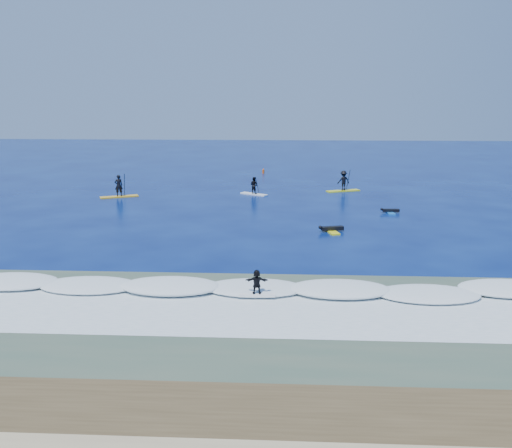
# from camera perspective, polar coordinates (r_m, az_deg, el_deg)

# --- Properties ---
(ground) EXTENTS (160.00, 160.00, 0.00)m
(ground) POSITION_cam_1_polar(r_m,az_deg,el_deg) (36.89, -0.83, -1.42)
(ground) COLOR #04114D
(ground) RESTS_ON ground
(wet_sand_strip) EXTENTS (90.00, 5.00, 0.08)m
(wet_sand_strip) POSITION_cam_1_polar(r_m,az_deg,el_deg) (17.02, -5.94, -19.59)
(wet_sand_strip) COLOR #463721
(wet_sand_strip) RESTS_ON ground
(shallow_water) EXTENTS (90.00, 13.00, 0.01)m
(shallow_water) POSITION_cam_1_polar(r_m,az_deg,el_deg) (23.63, -3.12, -9.81)
(shallow_water) COLOR #3E5542
(shallow_water) RESTS_ON ground
(breaking_wave) EXTENTS (40.00, 6.00, 0.30)m
(breaking_wave) POSITION_cam_1_polar(r_m,az_deg,el_deg) (27.34, -2.23, -6.60)
(breaking_wave) COLOR white
(breaking_wave) RESTS_ON ground
(whitewater) EXTENTS (34.00, 5.00, 0.02)m
(whitewater) POSITION_cam_1_polar(r_m,az_deg,el_deg) (24.55, -2.87, -8.93)
(whitewater) COLOR silver
(whitewater) RESTS_ON ground
(sup_paddler_left) EXTENTS (3.41, 2.18, 2.37)m
(sup_paddler_left) POSITION_cam_1_polar(r_m,az_deg,el_deg) (52.85, -13.55, 3.42)
(sup_paddler_left) COLOR yellow
(sup_paddler_left) RESTS_ON ground
(sup_paddler_center) EXTENTS (2.64, 2.05, 1.90)m
(sup_paddler_center) POSITION_cam_1_polar(r_m,az_deg,el_deg) (52.71, -0.21, 3.72)
(sup_paddler_center) COLOR white
(sup_paddler_center) RESTS_ON ground
(sup_paddler_right) EXTENTS (3.35, 1.97, 2.30)m
(sup_paddler_right) POSITION_cam_1_polar(r_m,az_deg,el_deg) (55.15, 8.73, 4.18)
(sup_paddler_right) COLOR yellow
(sup_paddler_right) RESTS_ON ground
(prone_paddler_near) EXTENTS (1.74, 2.28, 0.46)m
(prone_paddler_near) POSITION_cam_1_polar(r_m,az_deg,el_deg) (38.92, 7.51, -0.53)
(prone_paddler_near) COLOR #F9F71B
(prone_paddler_near) RESTS_ON ground
(prone_paddler_far) EXTENTS (1.49, 1.90, 0.39)m
(prone_paddler_far) POSITION_cam_1_polar(r_m,az_deg,el_deg) (45.85, 13.25, 1.25)
(prone_paddler_far) COLOR blue
(prone_paddler_far) RESTS_ON ground
(wave_surfer) EXTENTS (1.69, 0.49, 1.22)m
(wave_surfer) POSITION_cam_1_polar(r_m,az_deg,el_deg) (25.95, 0.08, -6.01)
(wave_surfer) COLOR white
(wave_surfer) RESTS_ON breaking_wave
(marker_buoy) EXTENTS (0.27, 0.27, 0.64)m
(marker_buoy) POSITION_cam_1_polar(r_m,az_deg,el_deg) (66.98, 0.74, 5.32)
(marker_buoy) COLOR #D95213
(marker_buoy) RESTS_ON ground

